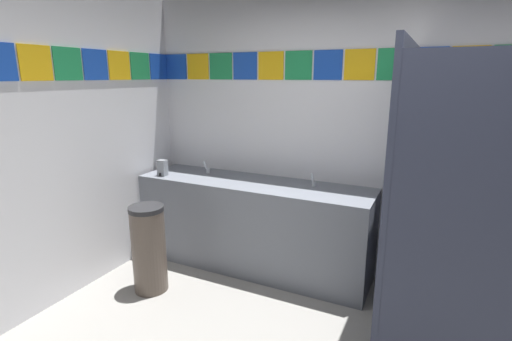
% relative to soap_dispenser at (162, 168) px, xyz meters
% --- Properties ---
extents(wall_back, '(4.40, 0.09, 2.63)m').
position_rel_soap_dispenser_xyz_m(wall_back, '(1.93, 0.52, 0.37)').
color(wall_back, silver).
rests_on(wall_back, ground_plane).
extents(wall_side, '(0.09, 3.56, 2.63)m').
position_rel_soap_dispenser_xyz_m(wall_side, '(-0.30, -1.30, 0.37)').
color(wall_side, silver).
rests_on(wall_side, ground_plane).
extents(vanity_counter, '(2.27, 0.60, 0.87)m').
position_rel_soap_dispenser_xyz_m(vanity_counter, '(0.92, 0.18, -0.50)').
color(vanity_counter, slate).
rests_on(vanity_counter, ground_plane).
extents(faucet_left, '(0.04, 0.10, 0.14)m').
position_rel_soap_dispenser_xyz_m(faucet_left, '(0.35, 0.27, -0.03)').
color(faucet_left, silver).
rests_on(faucet_left, vanity_counter).
extents(faucet_right, '(0.04, 0.10, 0.14)m').
position_rel_soap_dispenser_xyz_m(faucet_right, '(1.49, 0.27, -0.03)').
color(faucet_right, silver).
rests_on(faucet_right, vanity_counter).
extents(soap_dispenser, '(0.09, 0.09, 0.16)m').
position_rel_soap_dispenser_xyz_m(soap_dispenser, '(0.00, 0.00, 0.00)').
color(soap_dispenser, gray).
rests_on(soap_dispenser, vanity_counter).
extents(stall_divider, '(0.92, 1.43, 2.05)m').
position_rel_soap_dispenser_xyz_m(stall_divider, '(2.42, -0.49, 0.08)').
color(stall_divider, '#33384C').
rests_on(stall_divider, ground_plane).
extents(toilet, '(0.39, 0.49, 0.74)m').
position_rel_soap_dispenser_xyz_m(toilet, '(2.84, 0.03, -0.64)').
color(toilet, white).
rests_on(toilet, ground_plane).
extents(trash_bin, '(0.30, 0.30, 0.78)m').
position_rel_soap_dispenser_xyz_m(trash_bin, '(0.30, -0.60, -0.56)').
color(trash_bin, brown).
rests_on(trash_bin, ground_plane).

